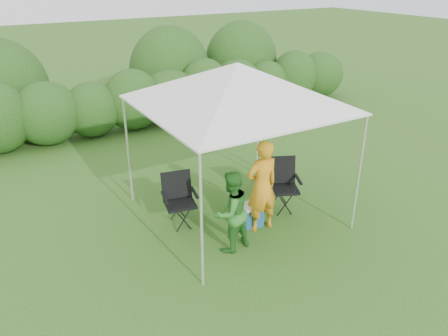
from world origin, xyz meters
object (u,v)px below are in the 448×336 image
man (262,186)px  canopy (237,85)px  chair_left (179,196)px  woman (231,212)px  chair_right (282,181)px  cooler (249,215)px

man → canopy: bearing=-80.6°
chair_left → woman: woman is taller
chair_left → woman: bearing=-60.9°
canopy → chair_right: (0.88, -0.24, -1.90)m
chair_left → cooler: bearing=-24.0°
man → cooler: size_ratio=3.17×
canopy → man: size_ratio=1.86×
chair_right → woman: size_ratio=0.72×
chair_left → cooler: size_ratio=1.80×
man → woman: 0.83m
canopy → cooler: size_ratio=5.90×
canopy → man: (0.10, -0.66, -1.63)m
canopy → chair_right: canopy is taller
canopy → woman: bearing=-126.1°
chair_right → man: bearing=-127.1°
chair_left → canopy: bearing=-2.0°
canopy → chair_right: bearing=-15.1°
chair_right → chair_left: (-1.93, 0.49, -0.02)m
woman → cooler: (0.65, 0.45, -0.49)m
chair_left → cooler: 1.30m
chair_right → chair_left: size_ratio=1.04×
woman → chair_right: bearing=-166.8°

